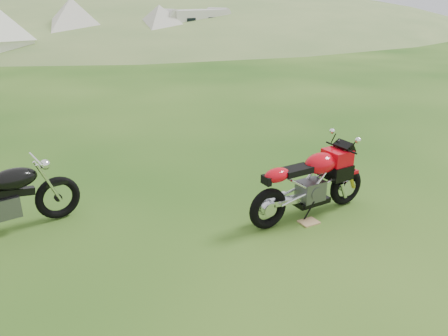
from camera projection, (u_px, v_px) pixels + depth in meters
ground at (235, 217)px, 6.63m from camera, size 120.00×120.00×0.00m
hillside at (182, 25)px, 49.76m from camera, size 80.00×64.00×8.00m
hedgerow at (182, 25)px, 49.76m from camera, size 36.00×1.20×8.60m
sport_motorcycle at (310, 178)px, 6.48m from camera, size 2.08×0.73×1.22m
plywood_board at (309, 222)px, 6.46m from camera, size 0.31×0.26×0.02m
vintage_moto_b at (2, 198)px, 6.01m from camera, size 2.06×0.49×1.08m
tent_mid at (74, 27)px, 25.54m from camera, size 3.75×3.75×2.87m
tent_right at (160, 28)px, 26.08m from camera, size 3.05×3.05×2.63m
caravan at (194, 28)px, 27.95m from camera, size 5.13×2.53×2.34m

